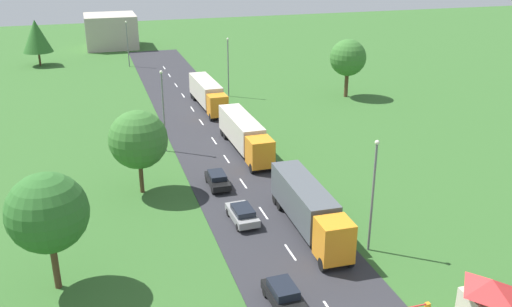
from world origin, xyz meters
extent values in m
cube|color=#2B2B30|center=(0.00, 24.50, 0.03)|extent=(10.00, 140.00, 0.06)
cube|color=white|center=(0.00, 11.12, 0.07)|extent=(0.16, 2.40, 0.01)
cube|color=white|center=(0.00, 17.87, 0.07)|extent=(0.16, 2.40, 0.01)
cube|color=white|center=(0.00, 24.35, 0.07)|extent=(0.16, 2.40, 0.01)
cube|color=white|center=(0.00, 31.00, 0.07)|extent=(0.16, 2.40, 0.01)
cube|color=white|center=(0.00, 37.01, 0.07)|extent=(0.16, 2.40, 0.01)
cube|color=white|center=(0.00, 44.34, 0.07)|extent=(0.16, 2.40, 0.01)
cube|color=white|center=(0.00, 50.44, 0.07)|extent=(0.16, 2.40, 0.01)
cube|color=white|center=(0.00, 57.84, 0.07)|extent=(0.16, 2.40, 0.01)
cube|color=white|center=(0.00, 64.33, 0.07)|extent=(0.16, 2.40, 0.01)
cube|color=white|center=(0.00, 71.37, 0.07)|extent=(0.16, 2.40, 0.01)
cube|color=white|center=(0.00, 77.50, 0.07)|extent=(0.16, 2.40, 0.01)
cube|color=orange|center=(2.42, 8.71, 2.08)|extent=(2.49, 2.40, 3.04)
cube|color=black|center=(2.40, 7.60, 2.62)|extent=(2.10, 0.14, 1.34)
cube|color=#4C5156|center=(2.56, 15.14, 2.33)|extent=(2.71, 9.85, 2.93)
cube|color=black|center=(2.56, 15.14, 0.66)|extent=(1.10, 9.32, 0.24)
cylinder|color=black|center=(3.46, 8.10, 0.56)|extent=(0.37, 1.01, 1.00)
cylinder|color=black|center=(1.36, 8.15, 0.56)|extent=(0.37, 1.01, 1.00)
cylinder|color=black|center=(3.67, 18.05, 0.56)|extent=(0.37, 1.01, 1.00)
cylinder|color=black|center=(1.57, 18.10, 0.56)|extent=(0.37, 1.01, 1.00)
cylinder|color=black|center=(3.70, 19.23, 0.56)|extent=(0.37, 1.01, 1.00)
cylinder|color=black|center=(1.60, 19.27, 0.56)|extent=(0.37, 1.01, 1.00)
cube|color=orange|center=(2.61, 27.24, 1.98)|extent=(2.48, 2.66, 2.83)
cube|color=black|center=(2.63, 25.98, 2.49)|extent=(2.10, 0.13, 1.25)
cube|color=beige|center=(2.51, 34.12, 2.27)|extent=(2.65, 10.47, 2.83)
cube|color=black|center=(2.51, 34.12, 0.66)|extent=(1.04, 9.92, 0.24)
cylinder|color=black|center=(3.67, 26.59, 0.56)|extent=(0.36, 1.00, 1.00)
cylinder|color=black|center=(1.57, 26.56, 0.56)|extent=(0.36, 1.00, 1.00)
cylinder|color=black|center=(3.52, 37.26, 0.56)|extent=(0.36, 1.00, 1.00)
cylinder|color=black|center=(1.42, 37.23, 0.56)|extent=(0.36, 1.00, 1.00)
cylinder|color=black|center=(3.50, 38.51, 0.56)|extent=(0.36, 1.00, 1.00)
cylinder|color=black|center=(1.40, 38.48, 0.56)|extent=(0.36, 1.00, 1.00)
cube|color=orange|center=(2.37, 45.07, 1.91)|extent=(2.49, 2.28, 2.71)
cube|color=black|center=(2.40, 44.02, 2.40)|extent=(2.10, 0.15, 1.19)
cube|color=beige|center=(2.21, 51.65, 2.30)|extent=(2.75, 10.31, 2.88)
cube|color=black|center=(2.21, 51.65, 0.66)|extent=(1.14, 9.75, 0.24)
cylinder|color=black|center=(3.44, 44.54, 0.56)|extent=(0.37, 1.01, 1.00)
cylinder|color=black|center=(1.34, 44.49, 0.56)|extent=(0.37, 1.01, 1.00)
cylinder|color=black|center=(3.18, 54.75, 0.56)|extent=(0.37, 1.01, 1.00)
cylinder|color=black|center=(1.09, 54.69, 0.56)|extent=(0.37, 1.01, 1.00)
cylinder|color=black|center=(3.15, 55.98, 0.56)|extent=(0.37, 1.01, 1.00)
cylinder|color=black|center=(1.05, 55.92, 0.56)|extent=(0.37, 1.01, 1.00)
cube|color=black|center=(-2.68, 5.05, 0.69)|extent=(1.94, 4.12, 0.63)
cube|color=black|center=(-2.69, 5.25, 1.29)|extent=(1.59, 2.32, 0.56)
cylinder|color=black|center=(-1.93, 6.46, 0.38)|extent=(0.24, 0.65, 0.64)
cylinder|color=black|center=(-3.53, 6.40, 0.38)|extent=(0.24, 0.65, 0.64)
cube|color=gray|center=(-2.17, 16.94, 0.69)|extent=(1.98, 4.18, 0.61)
cube|color=black|center=(-2.16, 16.73, 1.23)|extent=(1.62, 2.36, 0.47)
cylinder|color=black|center=(-3.04, 18.30, 0.38)|extent=(0.24, 0.65, 0.64)
cylinder|color=black|center=(-1.41, 18.37, 0.38)|extent=(0.24, 0.65, 0.64)
cylinder|color=black|center=(-2.93, 15.51, 0.38)|extent=(0.24, 0.65, 0.64)
cylinder|color=black|center=(-1.30, 15.57, 0.38)|extent=(0.24, 0.65, 0.64)
cube|color=black|center=(-2.54, 24.34, 0.68)|extent=(1.81, 4.07, 0.59)
cube|color=black|center=(-2.54, 24.54, 1.20)|extent=(1.50, 2.29, 0.46)
cylinder|color=black|center=(-1.78, 22.95, 0.38)|extent=(0.23, 0.64, 0.64)
cylinder|color=black|center=(-3.34, 22.97, 0.38)|extent=(0.23, 0.64, 0.64)
cylinder|color=black|center=(-1.75, 25.70, 0.38)|extent=(0.23, 0.64, 0.64)
cylinder|color=black|center=(-3.30, 25.72, 0.38)|extent=(0.23, 0.64, 0.64)
pyramid|color=red|center=(7.88, -1.06, 3.52)|extent=(2.57, 3.28, 0.92)
sphere|color=beige|center=(9.84, -0.46, 1.51)|extent=(0.21, 0.21, 0.21)
cylinder|color=slate|center=(5.91, 9.84, 4.34)|extent=(0.18, 0.18, 8.68)
sphere|color=silver|center=(5.91, 9.84, 8.80)|extent=(0.36, 0.36, 0.36)
cylinder|color=slate|center=(-5.87, 35.48, 4.44)|extent=(0.18, 0.18, 8.88)
sphere|color=silver|center=(-5.87, 35.48, 9.00)|extent=(0.36, 0.36, 0.36)
cylinder|color=slate|center=(6.55, 55.65, 4.22)|extent=(0.18, 0.18, 8.44)
sphere|color=silver|center=(6.55, 55.65, 8.56)|extent=(0.36, 0.36, 0.36)
cylinder|color=slate|center=(-5.93, 80.82, 3.98)|extent=(0.18, 0.18, 7.97)
sphere|color=silver|center=(-5.93, 80.82, 8.09)|extent=(0.36, 0.36, 0.36)
cylinder|color=#513823|center=(-16.79, 11.65, 1.87)|extent=(0.46, 0.46, 3.73)
sphere|color=#2D6628|center=(-16.79, 11.65, 5.75)|extent=(5.38, 5.38, 5.38)
cylinder|color=#513823|center=(-9.58, 25.41, 1.62)|extent=(0.40, 0.40, 3.24)
sphere|color=#38702D|center=(-9.58, 25.41, 5.26)|extent=(5.40, 5.40, 5.40)
cylinder|color=#513823|center=(23.31, 50.32, 1.95)|extent=(0.57, 0.57, 3.89)
sphere|color=#38702D|center=(23.31, 50.32, 5.90)|extent=(5.34, 5.34, 5.34)
cylinder|color=#513823|center=(-21.73, 86.66, 1.24)|extent=(0.38, 0.38, 2.48)
cone|color=#2D6628|center=(-21.73, 86.66, 5.43)|extent=(5.36, 5.36, 5.90)
cube|color=#B2A899|center=(-7.76, 101.37, 3.47)|extent=(10.59, 10.82, 6.93)
camera|label=1|loc=(-13.22, -23.24, 22.55)|focal=39.11mm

